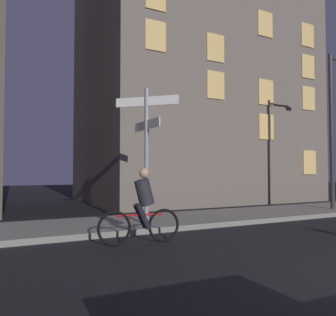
% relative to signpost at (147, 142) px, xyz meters
% --- Properties ---
extents(sidewalk_kerb, '(40.00, 2.86, 0.14)m').
position_rel_signpost_xyz_m(sidewalk_kerb, '(1.49, 0.78, -2.25)').
color(sidewalk_kerb, gray).
rests_on(sidewalk_kerb, ground_plane).
extents(signpost, '(1.28, 1.54, 3.62)m').
position_rel_signpost_xyz_m(signpost, '(0.00, 0.00, 0.00)').
color(signpost, gray).
rests_on(signpost, sidewalk_kerb).
extents(street_lamp, '(1.64, 0.28, 5.87)m').
position_rel_signpost_xyz_m(street_lamp, '(8.03, 0.25, 1.31)').
color(street_lamp, '#2D2D30').
rests_on(street_lamp, sidewalk_kerb).
extents(cyclist, '(1.82, 0.36, 1.61)m').
position_rel_signpost_xyz_m(cyclist, '(-0.85, -1.61, -1.57)').
color(cyclist, black).
rests_on(cyclist, ground_plane).
extents(building_right_block, '(11.59, 7.39, 12.80)m').
position_rel_signpost_xyz_m(building_right_block, '(6.48, 7.48, 4.08)').
color(building_right_block, '#6B6056').
rests_on(building_right_block, ground_plane).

